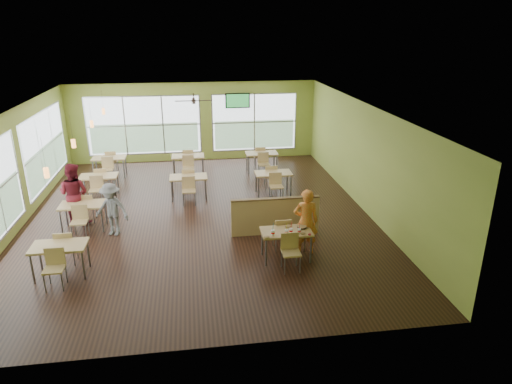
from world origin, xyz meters
TOP-DOWN VIEW (x-y plane):
  - room at (0.00, 0.00)m, footprint 12.00×12.04m
  - window_bays at (-2.65, 3.08)m, footprint 9.24×10.24m
  - main_table at (2.00, -3.00)m, footprint 1.22×1.52m
  - half_wall_divider at (2.00, -1.55)m, footprint 2.40×0.14m
  - dining_tables at (-1.05, 1.71)m, footprint 6.92×8.72m
  - pendant_lights at (-3.20, 0.68)m, footprint 0.11×7.31m
  - ceiling_fan at (-0.00, 3.00)m, footprint 1.25×1.25m
  - tv_backwall at (1.80, 5.90)m, footprint 1.00×0.07m
  - man_plaid at (2.53, -2.74)m, footprint 0.65×0.46m
  - patron_maroon at (-3.50, -0.02)m, footprint 1.04×0.92m
  - patron_grey at (-2.35, -0.98)m, footprint 1.08×0.85m
  - cup_blue at (1.63, -3.20)m, footprint 0.10×0.10m
  - cup_yellow at (1.96, -3.20)m, footprint 0.09×0.09m
  - cup_red_near at (2.08, -3.14)m, footprint 0.09×0.09m
  - cup_red_far at (2.27, -3.17)m, footprint 0.08×0.08m
  - food_basket at (2.39, -2.92)m, footprint 0.24×0.24m
  - ketchup_cup at (2.49, -3.30)m, footprint 0.07×0.07m
  - wrapper_left at (1.47, -3.30)m, footprint 0.15×0.14m
  - wrapper_mid at (2.09, -2.79)m, footprint 0.18×0.16m
  - wrapper_right at (2.35, -3.22)m, footprint 0.14×0.13m

SIDE VIEW (x-z plane):
  - half_wall_divider at x=2.00m, z-range 0.00..1.04m
  - dining_tables at x=-1.05m, z-range 0.20..1.07m
  - main_table at x=2.00m, z-range 0.20..1.07m
  - patron_grey at x=-2.35m, z-range 0.00..1.47m
  - ketchup_cup at x=2.49m, z-range 0.75..0.78m
  - wrapper_right at x=2.35m, z-range 0.75..0.78m
  - wrapper_left at x=1.47m, z-range 0.75..0.79m
  - wrapper_mid at x=2.09m, z-range 0.75..0.79m
  - food_basket at x=2.39m, z-range 0.75..0.81m
  - cup_red_far at x=2.27m, z-range 0.66..0.96m
  - cup_red_near at x=2.08m, z-range 0.65..0.98m
  - cup_yellow at x=1.96m, z-range 0.65..0.98m
  - cup_blue at x=1.63m, z-range 0.64..1.00m
  - man_plaid at x=2.53m, z-range 0.00..1.68m
  - patron_maroon at x=-3.50m, z-range 0.00..1.78m
  - window_bays at x=-2.65m, z-range 0.29..2.66m
  - room at x=0.00m, z-range 0.00..3.20m
  - tv_backwall at x=1.80m, z-range 2.15..2.75m
  - pendant_lights at x=-3.20m, z-range 2.02..2.88m
  - ceiling_fan at x=0.00m, z-range 2.80..3.09m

